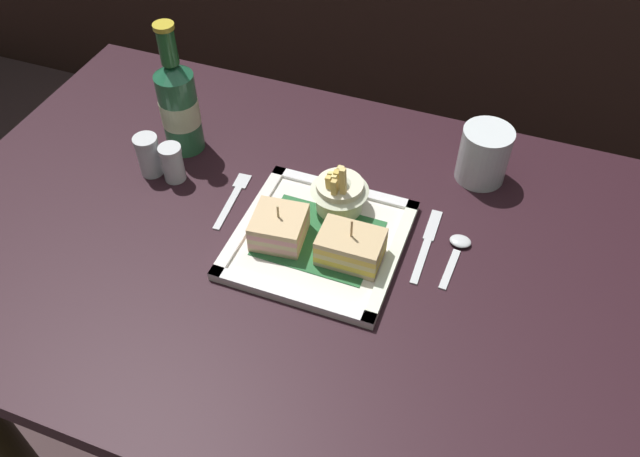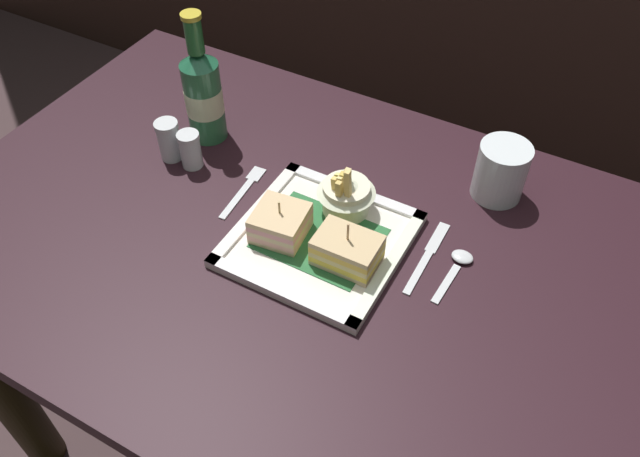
% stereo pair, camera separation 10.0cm
% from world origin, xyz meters
% --- Properties ---
extents(ground_plane, '(6.00, 6.00, 0.00)m').
position_xyz_m(ground_plane, '(0.00, 0.00, 0.00)').
color(ground_plane, '#443133').
extents(dining_table, '(1.34, 0.82, 0.76)m').
position_xyz_m(dining_table, '(0.00, 0.00, 0.62)').
color(dining_table, black).
rests_on(dining_table, ground_plane).
extents(square_plate, '(0.27, 0.27, 0.02)m').
position_xyz_m(square_plate, '(-0.01, 0.01, 0.77)').
color(square_plate, white).
rests_on(square_plate, dining_table).
extents(sandwich_half_left, '(0.09, 0.09, 0.07)m').
position_xyz_m(sandwich_half_left, '(-0.07, -0.01, 0.80)').
color(sandwich_half_left, '#D9B284').
rests_on(sandwich_half_left, square_plate).
extents(sandwich_half_right, '(0.10, 0.07, 0.08)m').
position_xyz_m(sandwich_half_right, '(0.05, -0.01, 0.80)').
color(sandwich_half_right, '#DAB68B').
rests_on(sandwich_half_right, square_plate).
extents(fries_cup, '(0.10, 0.10, 0.11)m').
position_xyz_m(fries_cup, '(-0.00, 0.09, 0.81)').
color(fries_cup, silver).
rests_on(fries_cup, square_plate).
extents(beer_bottle, '(0.07, 0.07, 0.25)m').
position_xyz_m(beer_bottle, '(-0.33, 0.15, 0.86)').
color(beer_bottle, '#2C6840').
rests_on(beer_bottle, dining_table).
extents(water_glass, '(0.09, 0.09, 0.10)m').
position_xyz_m(water_glass, '(0.21, 0.26, 0.81)').
color(water_glass, silver).
rests_on(water_glass, dining_table).
extents(fork, '(0.03, 0.14, 0.00)m').
position_xyz_m(fork, '(-0.18, 0.06, 0.76)').
color(fork, silver).
rests_on(fork, dining_table).
extents(knife, '(0.02, 0.17, 0.00)m').
position_xyz_m(knife, '(0.16, 0.07, 0.76)').
color(knife, silver).
rests_on(knife, dining_table).
extents(spoon, '(0.03, 0.12, 0.01)m').
position_xyz_m(spoon, '(0.21, 0.07, 0.77)').
color(spoon, silver).
rests_on(spoon, dining_table).
extents(salt_shaker, '(0.04, 0.04, 0.08)m').
position_xyz_m(salt_shaker, '(-0.35, 0.07, 0.80)').
color(salt_shaker, silver).
rests_on(salt_shaker, dining_table).
extents(pepper_shaker, '(0.04, 0.04, 0.07)m').
position_xyz_m(pepper_shaker, '(-0.30, 0.07, 0.79)').
color(pepper_shaker, silver).
rests_on(pepper_shaker, dining_table).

